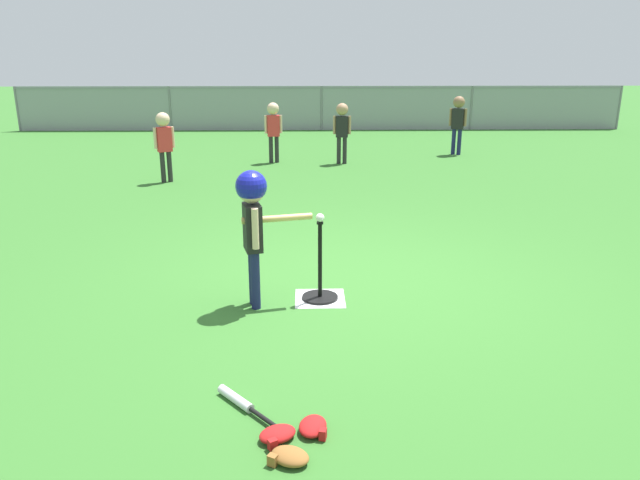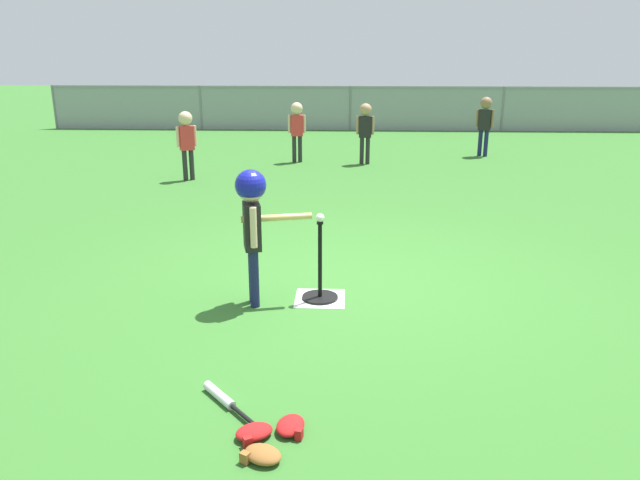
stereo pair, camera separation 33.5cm
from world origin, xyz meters
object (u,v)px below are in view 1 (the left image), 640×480
object	(u,v)px
fielder_deep_center	(273,124)
glove_tossed_aside	(277,435)
batting_tee	(320,287)
fielder_deep_left	(164,138)
fielder_deep_right	(342,125)
glove_near_bats	(289,456)
batter_child	(253,211)
baseball_on_tee	(320,218)
fielder_near_right	(458,117)
spare_bat_silver	(242,403)
glove_by_plate	(313,426)

from	to	relation	value
fielder_deep_center	glove_tossed_aside	xyz separation A→B (m)	(0.44, -8.78, -0.70)
batting_tee	fielder_deep_left	xyz separation A→B (m)	(-2.42, 4.99, 0.62)
fielder_deep_right	glove_near_bats	size ratio (longest dim) A/B	4.21
batting_tee	batter_child	world-z (taller)	batter_child
fielder_deep_right	glove_tossed_aside	bearing A→B (deg)	-95.67
batting_tee	baseball_on_tee	world-z (taller)	baseball_on_tee
baseball_on_tee	batter_child	world-z (taller)	batter_child
batting_tee	fielder_deep_left	world-z (taller)	fielder_deep_left
fielder_near_right	fielder_deep_left	size ratio (longest dim) A/B	1.04
fielder_deep_center	glove_near_bats	distance (m)	9.02
spare_bat_silver	glove_by_plate	distance (m)	0.52
batting_tee	fielder_deep_left	distance (m)	5.58
glove_by_plate	fielder_near_right	bearing A→B (deg)	72.12
batter_child	fielder_near_right	xyz separation A→B (m)	(3.55, 7.70, -0.08)
fielder_deep_right	spare_bat_silver	world-z (taller)	fielder_deep_right
baseball_on_tee	fielder_deep_left	distance (m)	5.54
fielder_near_right	glove_near_bats	bearing A→B (deg)	-108.12
baseball_on_tee	fielder_deep_right	size ratio (longest dim) A/B	0.07
spare_bat_silver	glove_tossed_aside	world-z (taller)	glove_tossed_aside
batter_child	fielder_deep_center	size ratio (longest dim) A/B	1.05
fielder_deep_right	fielder_deep_center	bearing A→B (deg)	173.73
fielder_near_right	glove_tossed_aside	size ratio (longest dim) A/B	4.39
batter_child	glove_near_bats	distance (m)	2.29
fielder_deep_right	glove_by_plate	world-z (taller)	fielder_deep_right
fielder_deep_right	fielder_deep_center	distance (m)	1.31
fielder_deep_center	fielder_deep_left	distance (m)	2.42
fielder_deep_right	fielder_deep_left	world-z (taller)	same
batter_child	fielder_near_right	bearing A→B (deg)	65.22
batter_child	fielder_deep_center	world-z (taller)	batter_child
batter_child	fielder_deep_left	xyz separation A→B (m)	(-1.86, 5.12, -0.12)
fielder_deep_right	glove_by_plate	size ratio (longest dim) A/B	4.58
glove_tossed_aside	spare_bat_silver	bearing A→B (deg)	124.72
batter_child	glove_by_plate	distance (m)	2.07
fielder_deep_left	glove_by_plate	bearing A→B (deg)	-71.48
glove_near_bats	batting_tee	bearing A→B (deg)	84.46
batting_tee	fielder_near_right	size ratio (longest dim) A/B	0.60
fielder_near_right	glove_tossed_aside	distance (m)	10.18
spare_bat_silver	glove_near_bats	bearing A→B (deg)	-60.14
baseball_on_tee	glove_near_bats	distance (m)	2.37
batter_child	fielder_deep_center	distance (m)	6.87
fielder_deep_left	fielder_near_right	bearing A→B (deg)	25.40
baseball_on_tee	glove_near_bats	world-z (taller)	baseball_on_tee
batter_child	spare_bat_silver	xyz separation A→B (m)	(0.03, -1.58, -0.82)
batting_tee	batter_child	distance (m)	0.93
batting_tee	spare_bat_silver	distance (m)	1.80
glove_near_bats	glove_tossed_aside	size ratio (longest dim) A/B	1.00
fielder_near_right	glove_near_bats	world-z (taller)	fielder_near_right
fielder_deep_right	fielder_deep_center	world-z (taller)	fielder_deep_center
spare_bat_silver	glove_tossed_aside	size ratio (longest dim) A/B	1.94
batter_child	fielder_deep_right	xyz separation A→B (m)	(1.13, 6.72, -0.12)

